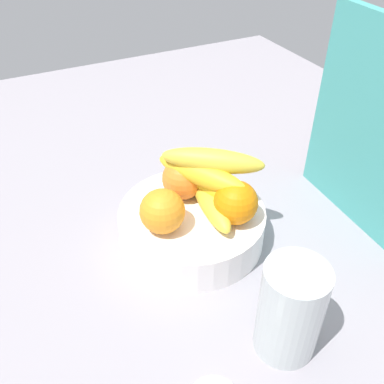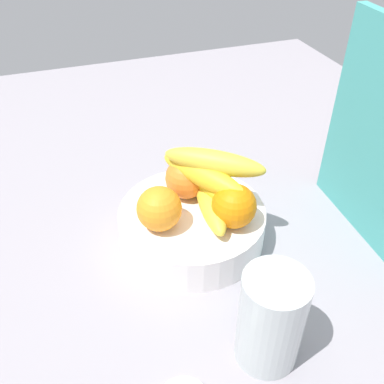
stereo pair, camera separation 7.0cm
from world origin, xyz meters
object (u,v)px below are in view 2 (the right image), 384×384
Objects in this scene: fruit_bowl at (192,224)px; thermos_tumbler at (271,319)px; orange_front_right at (234,206)px; orange_center at (186,178)px; orange_front_left at (160,210)px; banana_bunch at (210,181)px.

fruit_bowl is 1.71× the size of thermos_tumbler.
orange_front_right is 1.00× the size of orange_center.
thermos_tumbler is (29.16, 1.52, -2.65)cm from orange_center.
fruit_bowl is 3.45× the size of orange_center.
orange_front_left is at bearing -45.01° from orange_center.
fruit_bowl is 9.45cm from orange_front_left.
banana_bunch is (-2.31, 9.41, 1.66)cm from orange_front_left.
thermos_tumbler is at bearing -2.87° from banana_bunch.
fruit_bowl is 10.07cm from orange_front_right.
banana_bunch reaches higher than thermos_tumbler.
orange_front_right is 0.39× the size of banana_bunch.
fruit_bowl is at bearing 109.25° from orange_front_left.
orange_front_right is at bearing 170.48° from thermos_tumbler.
thermos_tumbler is at bearing 2.99° from orange_center.
orange_front_left and orange_front_right have the same top height.
orange_center is 29.32cm from thermos_tumbler.
thermos_tumbler reaches higher than orange_front_right.
thermos_tumbler is at bearing 4.64° from fruit_bowl.
orange_front_left is at bearing -76.19° from banana_bunch.
orange_front_left is at bearing -160.06° from thermos_tumbler.
thermos_tumbler is (24.83, -1.24, -4.31)cm from banana_bunch.
orange_center is 0.49× the size of thermos_tumbler.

